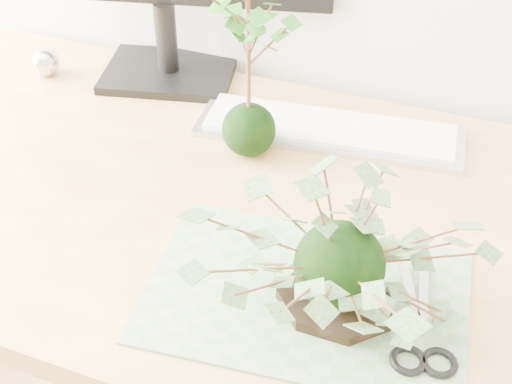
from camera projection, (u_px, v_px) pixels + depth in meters
desk at (318, 265)px, 1.06m from camera, size 1.60×0.70×0.74m
cutting_mat at (306, 295)px, 0.89m from camera, size 0.42×0.31×0.00m
stone_dish at (336, 302)px, 0.87m from camera, size 0.15×0.15×0.01m
ivy_kokedama at (343, 233)px, 0.80m from camera, size 0.40×0.40×0.22m
maple_kokedama at (248, 5)px, 0.98m from camera, size 0.23×0.23×0.35m
keyboard at (329, 130)px, 1.17m from camera, size 0.45×0.18×0.02m
foil_ball at (46, 62)px, 1.31m from camera, size 0.05×0.05×0.05m
scissors at (416, 345)px, 0.82m from camera, size 0.09×0.18×0.01m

